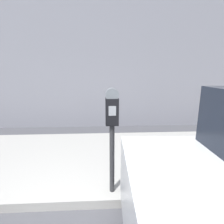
# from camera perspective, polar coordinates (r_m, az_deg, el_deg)

# --- Properties ---
(sidewalk) EXTENTS (24.00, 2.80, 0.14)m
(sidewalk) POSITION_cam_1_polar(r_m,az_deg,el_deg) (4.01, -8.41, -14.73)
(sidewalk) COLOR #9E9B96
(sidewalk) RESTS_ON ground_plane
(building_facade) EXTENTS (24.00, 0.30, 6.70)m
(building_facade) POSITION_cam_1_polar(r_m,az_deg,el_deg) (6.39, -7.13, 25.75)
(building_facade) COLOR gray
(building_facade) RESTS_ON ground_plane
(parking_meter) EXTENTS (0.18, 0.15, 1.57)m
(parking_meter) POSITION_cam_1_polar(r_m,az_deg,el_deg) (2.45, 0.00, -3.87)
(parking_meter) COLOR #2D2D30
(parking_meter) RESTS_ON sidewalk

